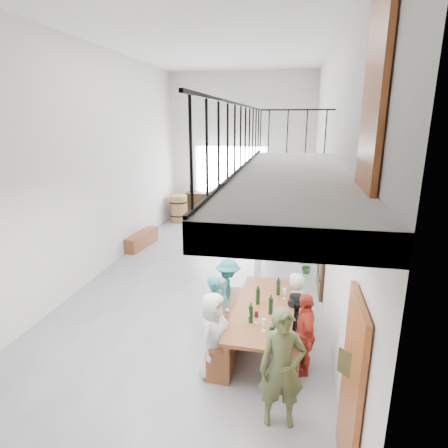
% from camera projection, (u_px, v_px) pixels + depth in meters
% --- Properties ---
extents(floor, '(12.00, 12.00, 0.00)m').
position_uv_depth(floor, '(207.00, 277.00, 9.33)').
color(floor, slate).
rests_on(floor, ground).
extents(room_walls, '(12.00, 12.00, 12.00)m').
position_uv_depth(room_walls, '(205.00, 130.00, 8.36)').
color(room_walls, silver).
rests_on(room_walls, ground).
extents(gateway_portal, '(2.80, 0.08, 2.80)m').
position_uv_depth(gateway_portal, '(231.00, 182.00, 14.64)').
color(gateway_portal, white).
rests_on(gateway_portal, ground).
extents(right_wall_decor, '(0.07, 8.28, 5.07)m').
position_uv_depth(right_wall_decor, '(331.00, 240.00, 6.61)').
color(right_wall_decor, '#94481C').
rests_on(right_wall_decor, ground).
extents(balcony, '(1.52, 5.62, 4.00)m').
position_uv_depth(balcony, '(292.00, 181.00, 5.22)').
color(balcony, silver).
rests_on(balcony, ground).
extents(tasting_table, '(1.09, 2.43, 0.79)m').
position_uv_depth(tasting_table, '(264.00, 312.00, 6.24)').
color(tasting_table, brown).
rests_on(tasting_table, ground).
extents(bench_inner, '(0.37, 2.26, 0.52)m').
position_uv_depth(bench_inner, '(230.00, 329.00, 6.56)').
color(bench_inner, brown).
rests_on(bench_inner, ground).
extents(bench_wall, '(0.44, 1.94, 0.44)m').
position_uv_depth(bench_wall, '(296.00, 339.00, 6.32)').
color(bench_wall, brown).
rests_on(bench_wall, ground).
extents(tableware, '(0.57, 1.35, 0.35)m').
position_uv_depth(tableware, '(266.00, 305.00, 5.97)').
color(tableware, black).
rests_on(tableware, tasting_table).
extents(side_bench, '(0.52, 1.58, 0.44)m').
position_uv_depth(side_bench, '(142.00, 240.00, 11.52)').
color(side_bench, brown).
rests_on(side_bench, ground).
extents(oak_barrel, '(0.69, 0.69, 1.01)m').
position_uv_depth(oak_barrel, '(179.00, 208.00, 14.28)').
color(oak_barrel, olive).
rests_on(oak_barrel, ground).
extents(serving_counter, '(1.92, 0.54, 1.01)m').
position_uv_depth(serving_counter, '(211.00, 206.00, 14.74)').
color(serving_counter, '#392111').
rests_on(serving_counter, ground).
extents(counter_bottles, '(1.67, 0.08, 0.28)m').
position_uv_depth(counter_bottles, '(210.00, 189.00, 14.58)').
color(counter_bottles, black).
rests_on(counter_bottles, serving_counter).
extents(guest_left_a, '(0.58, 0.75, 1.35)m').
position_uv_depth(guest_left_a, '(213.00, 335.00, 5.62)').
color(guest_left_a, silver).
rests_on(guest_left_a, ground).
extents(guest_left_b, '(0.41, 0.53, 1.30)m').
position_uv_depth(guest_left_b, '(217.00, 312.00, 6.33)').
color(guest_left_b, '#24747A').
rests_on(guest_left_b, ground).
extents(guest_left_c, '(0.51, 0.61, 1.12)m').
position_uv_depth(guest_left_c, '(220.00, 306.00, 6.73)').
color(guest_left_c, silver).
rests_on(guest_left_c, ground).
extents(guest_left_d, '(0.56, 0.86, 1.25)m').
position_uv_depth(guest_left_d, '(228.00, 290.00, 7.19)').
color(guest_left_d, '#24747A').
rests_on(guest_left_d, ground).
extents(guest_right_a, '(0.45, 0.82, 1.33)m').
position_uv_depth(guest_right_a, '(304.00, 334.00, 5.68)').
color(guest_right_a, '#AC2C1D').
rests_on(guest_right_a, ground).
extents(guest_right_b, '(0.39, 0.98, 1.03)m').
position_uv_depth(guest_right_b, '(295.00, 321.00, 6.32)').
color(guest_right_b, black).
rests_on(guest_right_b, ground).
extents(guest_right_c, '(0.48, 0.61, 1.10)m').
position_uv_depth(guest_right_c, '(296.00, 301.00, 6.92)').
color(guest_right_c, silver).
rests_on(guest_right_c, ground).
extents(host_standing, '(0.64, 0.47, 1.61)m').
position_uv_depth(host_standing, '(282.00, 368.00, 4.66)').
color(host_standing, '#4C5530').
rests_on(host_standing, ground).
extents(potted_plant, '(0.39, 0.35, 0.39)m').
position_uv_depth(potted_plant, '(307.00, 266.00, 9.51)').
color(potted_plant, '#18461D').
rests_on(potted_plant, ground).
extents(bicycle_near, '(1.97, 1.51, 0.99)m').
position_uv_depth(bicycle_near, '(269.00, 209.00, 14.26)').
color(bicycle_near, black).
rests_on(bicycle_near, ground).
extents(bicycle_far, '(1.59, 0.84, 0.92)m').
position_uv_depth(bicycle_far, '(281.00, 212.00, 13.97)').
color(bicycle_far, black).
rests_on(bicycle_far, ground).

